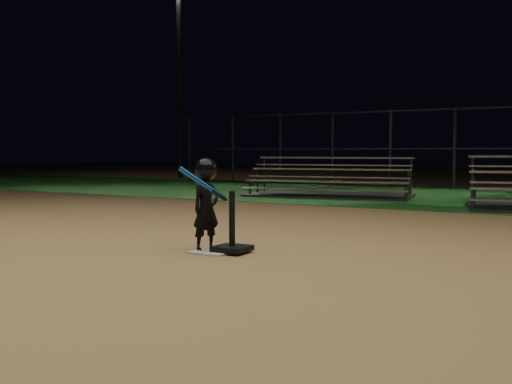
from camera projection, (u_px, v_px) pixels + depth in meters
The scene contains 8 objects.
ground at pixel (213, 253), 6.92m from camera, with size 80.00×80.00×0.00m, color #AA844D.
grass_strip at pixel (429, 196), 15.54m from camera, with size 60.00×8.00×0.01m, color #184D19.
home_plate at pixel (213, 252), 6.92m from camera, with size 0.45×0.45×0.02m, color beige.
batting_tee at pixel (232, 241), 6.89m from camera, with size 0.38×0.38×0.70m.
child_batter at pixel (206, 202), 6.98m from camera, with size 0.46×0.57×1.11m.
bleacher_left at pixel (329, 188), 15.37m from camera, with size 4.44×2.70×1.02m.
backstop_fence at pixel (455, 149), 18.04m from camera, with size 20.08×0.08×2.50m.
light_pole_left at pixel (178, 63), 25.48m from camera, with size 0.90×0.53×8.30m.
Camera 1 is at (3.89, -5.67, 1.19)m, focal length 41.64 mm.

